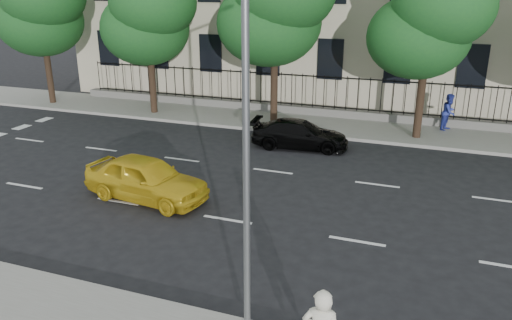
# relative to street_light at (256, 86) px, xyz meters

# --- Properties ---
(ground) EXTENTS (120.00, 120.00, 0.00)m
(ground) POSITION_rel_street_light_xyz_m (-2.50, 1.77, -5.15)
(ground) COLOR black
(ground) RESTS_ON ground
(far_sidewalk) EXTENTS (60.00, 4.00, 0.15)m
(far_sidewalk) POSITION_rel_street_light_xyz_m (-2.50, 15.77, -5.07)
(far_sidewalk) COLOR gray
(far_sidewalk) RESTS_ON ground
(lane_markings) EXTENTS (49.60, 4.62, 0.01)m
(lane_markings) POSITION_rel_street_light_xyz_m (-2.50, 6.52, -5.14)
(lane_markings) COLOR silver
(lane_markings) RESTS_ON ground
(iron_fence) EXTENTS (30.00, 0.50, 2.20)m
(iron_fence) POSITION_rel_street_light_xyz_m (-2.50, 17.47, -4.50)
(iron_fence) COLOR slate
(iron_fence) RESTS_ON far_sidewalk
(street_light) EXTENTS (0.25, 3.32, 8.05)m
(street_light) POSITION_rel_street_light_xyz_m (0.00, 0.00, 0.00)
(street_light) COLOR slate
(street_light) RESTS_ON near_sidewalk
(tree_b) EXTENTS (5.53, 5.12, 8.97)m
(tree_b) POSITION_rel_street_light_xyz_m (-11.46, 15.13, 0.69)
(tree_b) COLOR #382619
(tree_b) RESTS_ON far_sidewalk
(tree_d) EXTENTS (5.34, 4.94, 8.84)m
(tree_d) POSITION_rel_street_light_xyz_m (2.54, 15.13, 0.69)
(tree_d) COLOR #382619
(tree_d) RESTS_ON far_sidewalk
(yellow_taxi) EXTENTS (4.55, 2.30, 1.49)m
(yellow_taxi) POSITION_rel_street_light_xyz_m (-5.69, 4.81, -4.40)
(yellow_taxi) COLOR gold
(yellow_taxi) RESTS_ON ground
(black_sedan) EXTENTS (4.44, 2.18, 1.24)m
(black_sedan) POSITION_rel_street_light_xyz_m (-2.32, 12.02, -4.53)
(black_sedan) COLOR black
(black_sedan) RESTS_ON ground
(pedestrian_far) EXTENTS (0.97, 1.06, 1.78)m
(pedestrian_far) POSITION_rel_street_light_xyz_m (3.84, 16.76, -4.11)
(pedestrian_far) COLOR #2A369B
(pedestrian_far) RESTS_ON far_sidewalk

